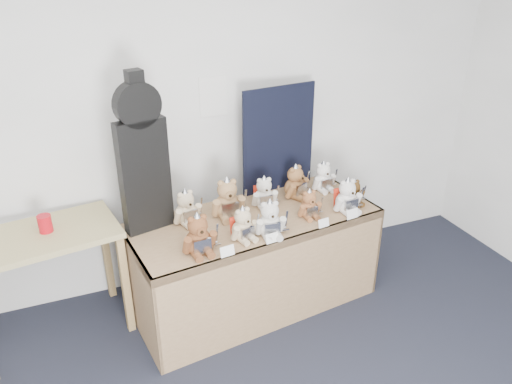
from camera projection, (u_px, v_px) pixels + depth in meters
name	position (u px, v px, depth m)	size (l,w,h in m)	color
room_shell	(213.00, 97.00, 3.70)	(6.00, 6.00, 6.00)	silver
display_table	(259.00, 241.00, 3.60)	(1.88, 0.97, 0.75)	brown
side_table	(43.00, 251.00, 3.30)	(1.06, 0.69, 0.82)	#93814F
guitar_case	(143.00, 156.00, 3.22)	(0.34, 0.17, 1.09)	black
navy_board	(279.00, 139.00, 3.84)	(0.62, 0.02, 0.83)	black
red_cup	(45.00, 224.00, 3.24)	(0.09, 0.09, 0.12)	red
teddy_front_far_left	(199.00, 236.00, 3.12)	(0.25, 0.21, 0.30)	brown
teddy_front_left	(243.00, 225.00, 3.28)	(0.22, 0.20, 0.26)	tan
teddy_front_centre	(270.00, 220.00, 3.32)	(0.24, 0.20, 0.29)	beige
teddy_front_right	(309.00, 205.00, 3.56)	(0.19, 0.15, 0.23)	brown
teddy_front_far_right	(347.00, 197.00, 3.63)	(0.23, 0.20, 0.29)	silver
teddy_front_end	(354.00, 193.00, 3.73)	(0.19, 0.16, 0.22)	#50361B
teddy_back_left	(186.00, 209.00, 3.47)	(0.23, 0.21, 0.28)	beige
teddy_back_centre_left	(228.00, 200.00, 3.54)	(0.27, 0.22, 0.33)	#9E784F
teddy_back_centre_right	(264.00, 194.00, 3.70)	(0.22, 0.18, 0.26)	white
teddy_back_right	(296.00, 183.00, 3.83)	(0.24, 0.23, 0.29)	#906139
teddy_back_end	(323.00, 178.00, 3.95)	(0.22, 0.18, 0.27)	white
entry_card_a	(227.00, 251.00, 3.12)	(0.10, 0.00, 0.07)	white
entry_card_b	(272.00, 238.00, 3.26)	(0.09, 0.00, 0.07)	white
entry_card_c	(324.00, 223.00, 3.45)	(0.09, 0.00, 0.06)	white
entry_card_d	(352.00, 214.00, 3.55)	(0.10, 0.00, 0.07)	white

